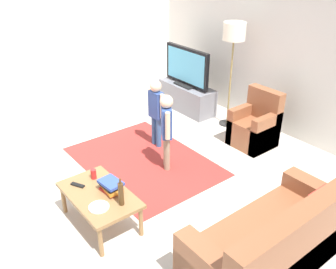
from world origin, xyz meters
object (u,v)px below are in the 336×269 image
object	(u,v)px
bottle	(121,194)
soda_can	(94,174)
book_stack	(111,186)
tv_remote	(78,185)
plate	(99,207)
child_near_tv	(156,107)
tv	(187,67)
tv_stand	(187,98)
floor_lamp	(234,37)
child_center	(167,126)
coffee_table	(99,197)
armchair	(256,127)
couch	(276,245)

from	to	relation	value
bottle	soda_can	bearing A→B (deg)	180.00
book_stack	tv_remote	world-z (taller)	book_stack
plate	bottle	bearing A→B (deg)	65.62
child_near_tv	bottle	bearing A→B (deg)	-46.88
tv	book_stack	xyz separation A→B (m)	(1.91, -2.75, -0.36)
tv_stand	soda_can	world-z (taller)	soda_can
floor_lamp	tv_remote	world-z (taller)	floor_lamp
tv_remote	floor_lamp	bearing A→B (deg)	73.95
bottle	floor_lamp	bearing A→B (deg)	112.95
soda_can	tv_remote	bearing A→B (deg)	-84.81
bottle	plate	world-z (taller)	bottle
child_center	coffee_table	size ratio (longest dim) A/B	1.12
armchair	child_center	size ratio (longest dim) A/B	0.80
tv	plate	world-z (taller)	tv
tv_stand	tv_remote	xyz separation A→B (m)	(1.59, -3.03, 0.19)
tv_stand	tv	distance (m)	0.60
soda_can	plate	bearing A→B (deg)	-22.92
couch	coffee_table	xyz separation A→B (m)	(-1.64, -1.03, 0.08)
couch	soda_can	xyz separation A→B (m)	(-1.94, -0.93, 0.19)
armchair	coffee_table	world-z (taller)	armchair
coffee_table	bottle	distance (m)	0.38
tv	tv_remote	bearing A→B (deg)	-62.20
tv	book_stack	world-z (taller)	tv
armchair	floor_lamp	bearing A→B (deg)	166.28
armchair	book_stack	size ratio (longest dim) A/B	3.14
book_stack	floor_lamp	bearing A→B (deg)	108.54
tv	coffee_table	bearing A→B (deg)	-57.14
armchair	floor_lamp	world-z (taller)	floor_lamp
coffee_table	soda_can	world-z (taller)	soda_can
floor_lamp	tv_remote	xyz separation A→B (m)	(0.65, -3.18, -1.11)
plate	child_near_tv	bearing A→B (deg)	127.22
couch	child_center	world-z (taller)	child_center
coffee_table	soda_can	xyz separation A→B (m)	(-0.30, 0.10, 0.11)
soda_can	floor_lamp	bearing A→B (deg)	102.07
tv_stand	coffee_table	world-z (taller)	tv_stand
couch	child_near_tv	size ratio (longest dim) A/B	1.65
book_stack	plate	world-z (taller)	book_stack
plate	child_center	bearing A→B (deg)	115.60
tv	armchair	size ratio (longest dim) A/B	1.22
couch	tv_remote	size ratio (longest dim) A/B	10.59
tv	coffee_table	size ratio (longest dim) A/B	1.10
armchair	tv_remote	world-z (taller)	armchair
floor_lamp	coffee_table	xyz separation A→B (m)	(0.93, -3.06, -1.17)
child_center	couch	bearing A→B (deg)	-7.94
tv	child_near_tv	world-z (taller)	tv
floor_lamp	coffee_table	distance (m)	3.41
armchair	coffee_table	xyz separation A→B (m)	(0.15, -2.87, 0.07)
couch	armchair	size ratio (longest dim) A/B	2.00
tv_remote	soda_can	distance (m)	0.23
coffee_table	floor_lamp	bearing A→B (deg)	106.96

